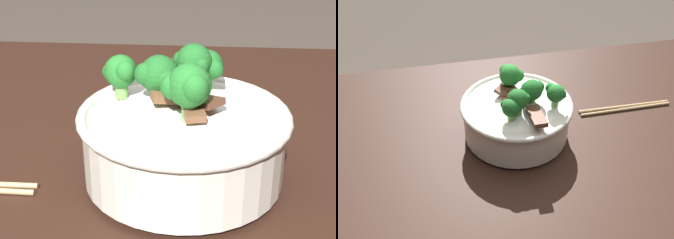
{
  "view_description": "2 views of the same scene",
  "coord_description": "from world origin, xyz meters",
  "views": [
    {
      "loc": [
        -0.21,
        0.63,
        1.14
      ],
      "look_at": [
        -0.17,
        0.07,
        0.87
      ],
      "focal_mm": 56.05,
      "sensor_mm": 36.0,
      "label": 1
    },
    {
      "loc": [
        -0.35,
        -0.56,
        1.39
      ],
      "look_at": [
        -0.22,
        0.07,
        0.86
      ],
      "focal_mm": 41.4,
      "sensor_mm": 36.0,
      "label": 2
    }
  ],
  "objects": [
    {
      "name": "rice_bowl",
      "position": [
        -0.19,
        0.09,
        0.86
      ],
      "size": [
        0.25,
        0.25,
        0.16
      ],
      "color": "silver",
      "rests_on": "dining_table"
    },
    {
      "name": "dining_table",
      "position": [
        0.0,
        0.0,
        0.68
      ],
      "size": [
        1.58,
        0.87,
        0.8
      ],
      "color": "black",
      "rests_on": "ground"
    }
  ]
}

